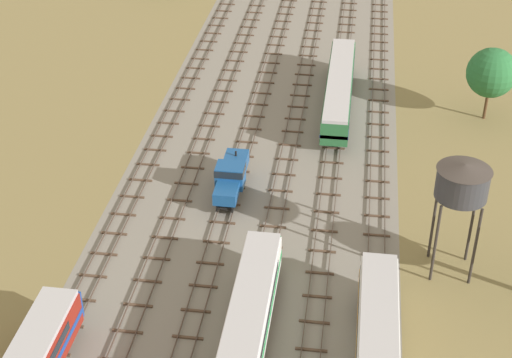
# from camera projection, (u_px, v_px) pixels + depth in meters

# --- Properties ---
(ground_plane) EXTENTS (480.00, 480.00, 0.00)m
(ground_plane) POSITION_uv_depth(u_px,v_px,m) (272.00, 129.00, 86.29)
(ground_plane) COLOR olive
(ballast_bed) EXTENTS (27.36, 176.00, 0.01)m
(ballast_bed) POSITION_uv_depth(u_px,v_px,m) (272.00, 129.00, 86.29)
(ballast_bed) COLOR gray
(ballast_bed) RESTS_ON ground
(track_far_left) EXTENTS (2.40, 126.00, 0.29)m
(track_far_left) POSITION_uv_depth(u_px,v_px,m) (171.00, 116.00, 88.42)
(track_far_left) COLOR #47382D
(track_far_left) RESTS_ON ground
(track_left) EXTENTS (2.40, 126.00, 0.29)m
(track_left) POSITION_uv_depth(u_px,v_px,m) (212.00, 119.00, 87.87)
(track_left) COLOR #47382D
(track_left) RESTS_ON ground
(track_centre_left) EXTENTS (2.40, 126.00, 0.29)m
(track_centre_left) POSITION_uv_depth(u_px,v_px,m) (253.00, 122.00, 87.33)
(track_centre_left) COLOR #47382D
(track_centre_left) RESTS_ON ground
(track_centre) EXTENTS (2.40, 126.00, 0.29)m
(track_centre) POSITION_uv_depth(u_px,v_px,m) (294.00, 125.00, 86.78)
(track_centre) COLOR #47382D
(track_centre) RESTS_ON ground
(track_centre_right) EXTENTS (2.40, 126.00, 0.29)m
(track_centre_right) POSITION_uv_depth(u_px,v_px,m) (336.00, 127.00, 86.24)
(track_centre_right) COLOR #47382D
(track_centre_right) RESTS_ON ground
(track_right) EXTENTS (2.40, 126.00, 0.29)m
(track_right) POSITION_uv_depth(u_px,v_px,m) (378.00, 130.00, 85.69)
(track_right) COLOR #47382D
(track_right) RESTS_ON ground
(diesel_railcar_centre_mid) EXTENTS (2.96, 20.50, 3.80)m
(diesel_railcar_centre_mid) POSITION_uv_depth(u_px,v_px,m) (246.00, 331.00, 55.51)
(diesel_railcar_centre_mid) COLOR white
(diesel_railcar_centre_mid) RESTS_ON ground
(shunter_loco_centre_left_midfar) EXTENTS (2.74, 8.46, 3.10)m
(shunter_loco_centre_left_midfar) POSITION_uv_depth(u_px,v_px,m) (231.00, 175.00, 74.26)
(shunter_loco_centre_left_midfar) COLOR #194C8C
(shunter_loco_centre_left_midfar) RESTS_ON ground
(passenger_coach_centre_right_far) EXTENTS (2.96, 22.00, 3.80)m
(passenger_coach_centre_right_far) POSITION_uv_depth(u_px,v_px,m) (339.00, 88.00, 89.10)
(passenger_coach_centre_right_far) COLOR #286638
(passenger_coach_centre_right_far) RESTS_ON ground
(water_tower) EXTENTS (4.37, 4.37, 10.38)m
(water_tower) POSITION_uv_depth(u_px,v_px,m) (463.00, 182.00, 60.81)
(water_tower) COLOR #2D2826
(water_tower) RESTS_ON ground
(lineside_tree_0) EXTENTS (5.53, 5.53, 8.40)m
(lineside_tree_0) POSITION_uv_depth(u_px,v_px,m) (492.00, 73.00, 85.37)
(lineside_tree_0) COLOR #4C331E
(lineside_tree_0) RESTS_ON ground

